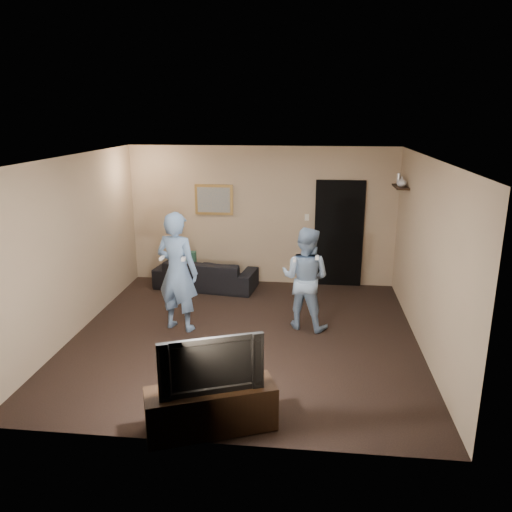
# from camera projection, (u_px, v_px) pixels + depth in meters

# --- Properties ---
(ground) EXTENTS (5.00, 5.00, 0.00)m
(ground) POSITION_uv_depth(u_px,v_px,m) (245.00, 336.00, 7.36)
(ground) COLOR black
(ground) RESTS_ON ground
(ceiling) EXTENTS (5.00, 5.00, 0.04)m
(ceiling) POSITION_uv_depth(u_px,v_px,m) (243.00, 157.00, 6.64)
(ceiling) COLOR silver
(ceiling) RESTS_ON wall_back
(wall_back) EXTENTS (5.00, 0.04, 2.60)m
(wall_back) POSITION_uv_depth(u_px,v_px,m) (262.00, 216.00, 9.39)
(wall_back) COLOR tan
(wall_back) RESTS_ON ground
(wall_front) EXTENTS (5.00, 0.04, 2.60)m
(wall_front) POSITION_uv_depth(u_px,v_px,m) (208.00, 323.00, 4.61)
(wall_front) COLOR tan
(wall_front) RESTS_ON ground
(wall_left) EXTENTS (0.04, 5.00, 2.60)m
(wall_left) POSITION_uv_depth(u_px,v_px,m) (74.00, 246.00, 7.27)
(wall_left) COLOR tan
(wall_left) RESTS_ON ground
(wall_right) EXTENTS (0.04, 5.00, 2.60)m
(wall_right) POSITION_uv_depth(u_px,v_px,m) (427.00, 257.00, 6.74)
(wall_right) COLOR tan
(wall_right) RESTS_ON ground
(sofa) EXTENTS (1.95, 0.98, 0.55)m
(sofa) POSITION_uv_depth(u_px,v_px,m) (206.00, 274.00, 9.33)
(sofa) COLOR black
(sofa) RESTS_ON ground
(throw_pillow) EXTENTS (0.43, 0.17, 0.42)m
(throw_pillow) POSITION_uv_depth(u_px,v_px,m) (185.00, 263.00, 9.32)
(throw_pillow) COLOR #164435
(throw_pillow) RESTS_ON sofa
(painting_frame) EXTENTS (0.72, 0.05, 0.57)m
(painting_frame) POSITION_uv_depth(u_px,v_px,m) (214.00, 200.00, 9.38)
(painting_frame) COLOR olive
(painting_frame) RESTS_ON wall_back
(painting_canvas) EXTENTS (0.62, 0.01, 0.47)m
(painting_canvas) POSITION_uv_depth(u_px,v_px,m) (214.00, 200.00, 9.35)
(painting_canvas) COLOR slate
(painting_canvas) RESTS_ON painting_frame
(doorway) EXTENTS (0.90, 0.06, 2.00)m
(doorway) POSITION_uv_depth(u_px,v_px,m) (339.00, 234.00, 9.29)
(doorway) COLOR black
(doorway) RESTS_ON ground
(light_switch) EXTENTS (0.08, 0.02, 0.12)m
(light_switch) POSITION_uv_depth(u_px,v_px,m) (307.00, 217.00, 9.28)
(light_switch) COLOR silver
(light_switch) RESTS_ON wall_back
(wall_shelf) EXTENTS (0.20, 0.60, 0.03)m
(wall_shelf) POSITION_uv_depth(u_px,v_px,m) (401.00, 187.00, 8.28)
(wall_shelf) COLOR black
(wall_shelf) RESTS_ON wall_right
(shelf_vase) EXTENTS (0.20, 0.20, 0.16)m
(shelf_vase) POSITION_uv_depth(u_px,v_px,m) (402.00, 182.00, 8.19)
(shelf_vase) COLOR silver
(shelf_vase) RESTS_ON wall_shelf
(shelf_figurine) EXTENTS (0.06, 0.06, 0.18)m
(shelf_figurine) POSITION_uv_depth(u_px,v_px,m) (399.00, 179.00, 8.48)
(shelf_figurine) COLOR #B9B9BD
(shelf_figurine) RESTS_ON wall_shelf
(tv_console) EXTENTS (1.39, 0.88, 0.47)m
(tv_console) POSITION_uv_depth(u_px,v_px,m) (211.00, 409.00, 5.12)
(tv_console) COLOR black
(tv_console) RESTS_ON ground
(television) EXTENTS (1.03, 0.51, 0.60)m
(television) POSITION_uv_depth(u_px,v_px,m) (210.00, 361.00, 4.97)
(television) COLOR black
(television) RESTS_ON tv_console
(wii_player_left) EXTENTS (0.76, 0.60, 1.81)m
(wii_player_left) POSITION_uv_depth(u_px,v_px,m) (177.00, 272.00, 7.39)
(wii_player_left) COLOR #6586B0
(wii_player_left) RESTS_ON ground
(wii_player_right) EXTENTS (0.91, 0.81, 1.56)m
(wii_player_right) POSITION_uv_depth(u_px,v_px,m) (305.00, 278.00, 7.48)
(wii_player_right) COLOR #819DBC
(wii_player_right) RESTS_ON ground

